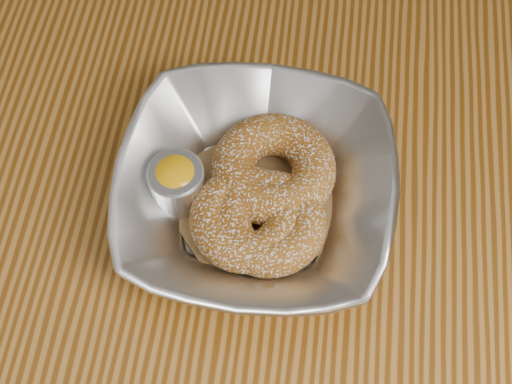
# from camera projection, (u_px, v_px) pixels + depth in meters

# --- Properties ---
(table) EXTENTS (1.20, 0.80, 0.75)m
(table) POSITION_uv_depth(u_px,v_px,m) (241.00, 298.00, 0.72)
(table) COLOR brown
(table) RESTS_ON ground_plane
(serving_bowl) EXTENTS (0.24, 0.24, 0.06)m
(serving_bowl) POSITION_uv_depth(u_px,v_px,m) (256.00, 192.00, 0.63)
(serving_bowl) COLOR silver
(serving_bowl) RESTS_ON table
(parchment) EXTENTS (0.20, 0.20, 0.00)m
(parchment) POSITION_uv_depth(u_px,v_px,m) (256.00, 203.00, 0.65)
(parchment) COLOR olive
(parchment) RESTS_ON table
(donut_back) EXTENTS (0.14, 0.14, 0.04)m
(donut_back) POSITION_uv_depth(u_px,v_px,m) (273.00, 169.00, 0.64)
(donut_back) COLOR #8D4F13
(donut_back) RESTS_ON parchment
(donut_front) EXTENTS (0.12, 0.12, 0.04)m
(donut_front) POSITION_uv_depth(u_px,v_px,m) (247.00, 219.00, 0.62)
(donut_front) COLOR #8D4F13
(donut_front) RESTS_ON parchment
(donut_extra) EXTENTS (0.13, 0.13, 0.04)m
(donut_extra) POSITION_uv_depth(u_px,v_px,m) (269.00, 223.00, 0.62)
(donut_extra) COLOR #8D4F13
(donut_extra) RESTS_ON parchment
(ramekin) EXTENTS (0.05, 0.05, 0.05)m
(ramekin) POSITION_uv_depth(u_px,v_px,m) (177.00, 182.00, 0.63)
(ramekin) COLOR silver
(ramekin) RESTS_ON table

